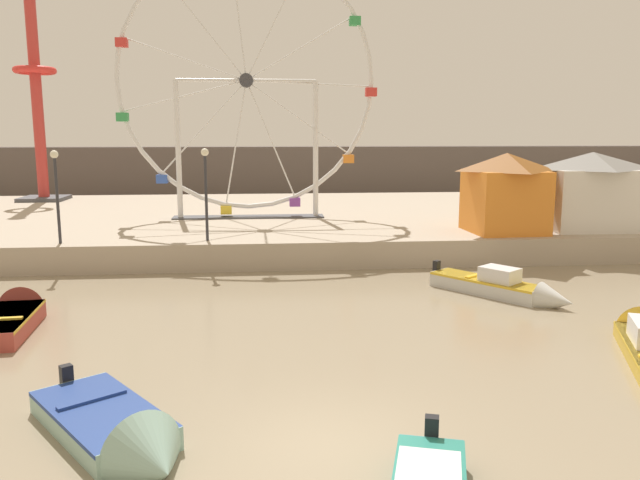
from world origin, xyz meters
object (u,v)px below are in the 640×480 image
motorboat_seafoam (122,435)px  promenade_lamp_far (206,180)px  ferris_wheel_white_frame (246,85)px  carnival_booth_white_ticket (591,190)px  carnival_booth_orange_canopy (505,191)px  promenade_lamp_near (56,183)px  motorboat_pale_grey (505,288)px  drop_tower_red_tower (37,99)px  motorboat_faded_red (12,316)px

motorboat_seafoam → promenade_lamp_far: bearing=143.0°
ferris_wheel_white_frame → carnival_booth_white_ticket: (15.76, -5.59, -4.99)m
carnival_booth_white_ticket → carnival_booth_orange_canopy: carnival_booth_white_ticket is taller
ferris_wheel_white_frame → promenade_lamp_near: bearing=-136.3°
motorboat_pale_grey → drop_tower_red_tower: (-22.68, 22.72, 7.35)m
drop_tower_red_tower → promenade_lamp_near: bearing=-69.9°
motorboat_seafoam → promenade_lamp_far: (0.26, 15.35, 3.41)m
ferris_wheel_white_frame → carnival_booth_orange_canopy: ferris_wheel_white_frame is taller
carnival_booth_white_ticket → promenade_lamp_far: bearing=-174.9°
motorboat_faded_red → carnival_booth_white_ticket: carnival_booth_white_ticket is taller
motorboat_pale_grey → promenade_lamp_far: size_ratio=1.25×
motorboat_seafoam → ferris_wheel_white_frame: ferris_wheel_white_frame is taller
promenade_lamp_near → promenade_lamp_far: (5.90, 0.15, 0.03)m
motorboat_pale_grey → carnival_booth_white_ticket: size_ratio=1.08×
motorboat_seafoam → carnival_booth_orange_canopy: (13.43, 16.44, 2.75)m
promenade_lamp_near → carnival_booth_white_ticket: bearing=3.8°
ferris_wheel_white_frame → drop_tower_red_tower: (-13.69, 9.86, -0.31)m
motorboat_pale_grey → carnival_booth_orange_canopy: 7.88m
drop_tower_red_tower → motorboat_seafoam: bearing=-69.8°
ferris_wheel_white_frame → carnival_booth_white_ticket: 17.45m
carnival_booth_orange_canopy → promenade_lamp_far: promenade_lamp_far is taller
motorboat_pale_grey → carnival_booth_white_ticket: carnival_booth_white_ticket is taller
promenade_lamp_far → carnival_booth_orange_canopy: bearing=4.8°
motorboat_pale_grey → motorboat_seafoam: motorboat_pale_grey is taller
motorboat_pale_grey → drop_tower_red_tower: size_ratio=0.33×
drop_tower_red_tower → motorboat_faded_red: bearing=-73.9°
drop_tower_red_tower → carnival_booth_white_ticket: size_ratio=3.23×
promenade_lamp_near → promenade_lamp_far: bearing=1.4°
carnival_booth_white_ticket → promenade_lamp_near: promenade_lamp_near is taller
motorboat_faded_red → drop_tower_red_tower: drop_tower_red_tower is taller
motorboat_pale_grey → promenade_lamp_far: bearing=-156.8°
ferris_wheel_white_frame → drop_tower_red_tower: drop_tower_red_tower is taller
carnival_booth_orange_canopy → promenade_lamp_far: (-13.17, -1.09, 0.66)m
promenade_lamp_near → promenade_lamp_far: promenade_lamp_far is taller
motorboat_faded_red → motorboat_pale_grey: bearing=-88.6°
ferris_wheel_white_frame → carnival_booth_white_ticket: ferris_wheel_white_frame is taller
promenade_lamp_near → promenade_lamp_far: size_ratio=0.98×
carnival_booth_white_ticket → promenade_lamp_near: (-23.23, -1.55, 0.61)m
motorboat_faded_red → carnival_booth_white_ticket: (22.38, 9.03, 2.72)m
motorboat_faded_red → drop_tower_red_tower: 26.55m
motorboat_faded_red → motorboat_seafoam: size_ratio=1.03×
carnival_booth_orange_canopy → promenade_lamp_far: bearing=-177.9°
promenade_lamp_near → motorboat_pale_grey: bearing=-19.1°
motorboat_faded_red → promenade_lamp_near: bearing=1.5°
motorboat_faded_red → drop_tower_red_tower: size_ratio=0.32×
motorboat_seafoam → carnival_booth_white_ticket: 24.45m
motorboat_faded_red → motorboat_seafoam: (4.78, -7.72, -0.04)m
motorboat_faded_red → promenade_lamp_near: (-0.86, 7.48, 3.33)m
carnival_booth_orange_canopy → ferris_wheel_white_frame: bearing=150.4°
motorboat_seafoam → drop_tower_red_tower: (-11.86, 32.21, 7.45)m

